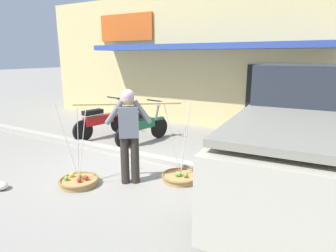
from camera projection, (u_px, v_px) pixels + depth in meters
The scene contains 10 objects.
ground_plane at pixel (126, 169), 5.85m from camera, with size 90.00×90.00×0.00m, color gray.
sidewalk_curb at pixel (146, 156), 6.43m from camera, with size 20.00×0.24×0.10m, color #AEA89C.
fruit_vendor at pixel (129, 130), 4.99m from camera, with size 1.50×1.11×1.70m.
fruit_basket_left_side at pixel (180, 177), 5.30m from camera, with size 0.70×0.70×1.45m.
fruit_basket_right_side at pixel (79, 181), 5.11m from camera, with size 0.70×0.70×1.45m.
motorcycle_nearest_shop at pixel (101, 121), 8.05m from camera, with size 0.57×1.80×1.09m.
motorcycle_second_in_row at pixel (142, 126), 7.50m from camera, with size 0.58×1.80×1.09m.
parked_truck at pixel (308, 135), 4.48m from camera, with size 2.39×4.81×2.10m.
storefront_building at pixel (229, 60), 10.97m from camera, with size 13.00×6.00×4.20m.
plastic_litter_bag at pixel (0, 186), 4.93m from camera, with size 0.28×0.22×0.14m, color silver.
Camera 1 is at (3.47, -4.32, 2.24)m, focal length 30.70 mm.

